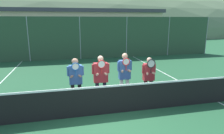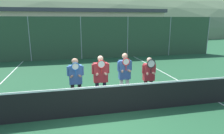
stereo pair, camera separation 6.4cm
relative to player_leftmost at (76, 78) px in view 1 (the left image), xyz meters
name	(u,v)px [view 1 (the left image)]	position (x,y,z in m)	size (l,w,h in m)	color
ground_plane	(105,114)	(0.86, -0.85, -1.04)	(120.00, 120.00, 0.00)	#1E4C2D
hill_distant	(68,30)	(0.86, 57.19, -1.04)	(139.22, 77.35, 27.07)	#5B7551
clubhouse_building	(69,29)	(0.22, 15.90, 1.04)	(20.07, 5.50, 4.12)	beige
fence_back	(80,38)	(0.86, 8.91, 0.59)	(22.62, 0.06, 3.26)	gray
tennis_net	(105,100)	(0.86, -0.85, -0.54)	(11.69, 0.09, 1.08)	gray
court_line_right_sideline	(176,79)	(5.21, 2.15, -1.04)	(0.05, 16.00, 0.01)	white
player_leftmost	(76,78)	(0.00, 0.00, 0.00)	(0.58, 0.34, 1.75)	black
player_center_left	(101,76)	(0.87, -0.09, 0.03)	(0.63, 0.34, 1.82)	#232838
player_center_right	(125,74)	(1.79, 0.05, 0.04)	(0.55, 0.34, 1.85)	white
player_rightmost	(149,76)	(2.69, -0.09, -0.06)	(0.54, 0.34, 1.68)	black
car_far_left	(1,46)	(-5.57, 11.65, -0.15)	(4.22, 2.04, 1.75)	slate
car_left_of_center	(63,45)	(-0.50, 11.34, -0.15)	(4.24, 2.02, 1.73)	#B2B7BC
car_center	(118,43)	(4.56, 11.49, -0.16)	(4.18, 1.95, 1.73)	#B2B7BC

